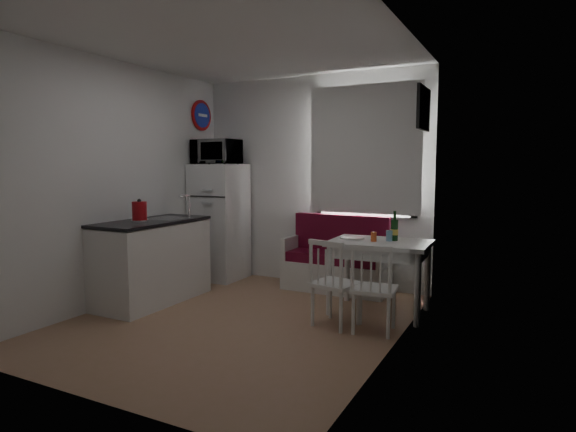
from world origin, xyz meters
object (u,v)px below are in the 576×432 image
dining_table (380,249)px  wine_bottle (395,226)px  fridge (219,222)px  kettle (140,211)px  bench (336,266)px  chair_right (372,279)px  microwave (216,152)px  chair_left (332,274)px  kitchen_counter (153,261)px

dining_table → wine_bottle: wine_bottle is taller
fridge → kettle: (0.03, -1.47, 0.27)m
dining_table → fridge: size_ratio=0.66×
bench → chair_right: bearing=-57.4°
microwave → kettle: 1.56m
microwave → fridge: bearing=90.0°
chair_right → microwave: bearing=149.3°
kettle → chair_left: bearing=8.2°
chair_left → kettle: size_ratio=1.90×
bench → fridge: size_ratio=0.83×
wine_bottle → microwave: bearing=171.3°
dining_table → microwave: microwave is taller
bench → chair_left: bench is taller
kettle → microwave: bearing=91.2°
bench → microwave: (-1.61, -0.16, 1.37)m
chair_right → fridge: fridge is taller
kitchen_counter → bench: (1.63, 1.35, -0.16)m
dining_table → wine_bottle: (0.12, 0.10, 0.23)m
bench → wine_bottle: (0.82, -0.53, 0.59)m
kitchen_counter → dining_table: kitchen_counter is taller
bench → microwave: microwave is taller
chair_right → wine_bottle: (0.00, 0.75, 0.39)m
kitchen_counter → microwave: bearing=89.1°
wine_bottle → chair_right: bearing=-90.0°
kettle → wine_bottle: 2.62m
chair_left → wine_bottle: (0.37, 0.75, 0.38)m
bench → kettle: 2.35m
dining_table → microwave: size_ratio=1.75×
microwave → bench: bearing=5.7°
fridge → microwave: microwave is taller
microwave → chair_left: bearing=-28.7°
dining_table → kettle: size_ratio=4.19×
bench → chair_left: 1.38m
bench → wine_bottle: bearing=-32.9°
chair_right → bench: bearing=116.8°
bench → microwave: size_ratio=2.19×
microwave → kitchen_counter: bearing=-90.9°
dining_table → kettle: 2.50m
dining_table → kettle: kettle is taller
microwave → wine_bottle: microwave is taller
fridge → microwave: (0.00, -0.05, 0.91)m
kettle → kitchen_counter: bearing=102.4°
bench → dining_table: bearing=-41.9°
bench → fridge: bearing=-176.1°
dining_table → wine_bottle: 0.28m
fridge → kettle: fridge is taller
dining_table → microwave: bearing=166.5°
kitchen_counter → microwave: microwave is taller
bench → dining_table: (0.70, -0.63, 0.36)m
chair_right → wine_bottle: wine_bottle is taller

